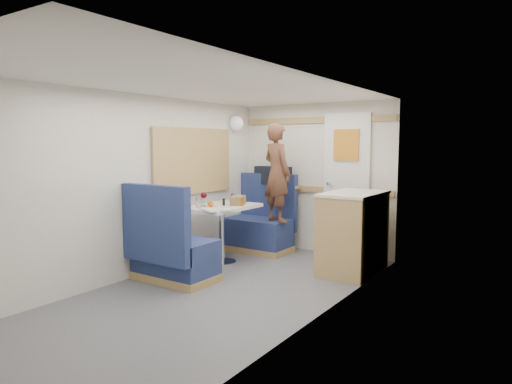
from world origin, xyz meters
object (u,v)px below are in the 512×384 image
Objects in this scene: bench_far at (260,229)px; bread_loaf at (238,200)px; cheese_block at (212,203)px; bench_near at (171,254)px; tumbler_left at (199,202)px; wine_glass at (204,196)px; dome_light at (236,123)px; orange_fruit at (211,204)px; beer_glass at (241,202)px; person at (277,173)px; tumbler_mid at (233,198)px; pepper_grinder at (224,202)px; dinette_table at (221,218)px; tray at (218,209)px; galley_counter at (353,232)px; duffel_bag at (273,175)px.

bench_far is 4.07× the size of bread_loaf.
bench_near is at bearing -87.54° from cheese_block.
tumbler_left is (-0.13, 0.61, 0.48)m from bench_near.
bench_near reaches higher than wine_glass.
bread_loaf is (0.16, 0.30, 0.02)m from cheese_block.
bench_near is at bearing -77.18° from dome_light.
cheese_block is 0.96× the size of tumbler_left.
orange_fruit is 0.41m from beer_glass.
person is at bearing -7.76° from dome_light.
bench_far is 0.69m from tumbler_mid.
cheese_block is at bearing 92.46° from bench_near.
bench_near is 1.10m from beer_glass.
person reaches higher than wine_glass.
bench_near is at bearing -91.68° from pepper_grinder.
orange_fruit is 0.26× the size of bread_loaf.
bench_far is 0.82× the size of person.
dinette_table is 2.65× the size of tray.
bench_far is at bearing 91.75° from pepper_grinder.
galley_counter reaches higher than orange_fruit.
beer_glass is at bearing -63.76° from duffel_bag.
galley_counter is 1.60m from tumbler_mid.
duffel_bag reaches higher than bench_far.
duffel_bag is 2.01× the size of bread_loaf.
bread_loaf is (0.10, 0.16, 0.01)m from pepper_grinder.
tumbler_mid is (-0.09, 0.38, 0.21)m from dinette_table.
pepper_grinder is (0.17, 0.17, -0.08)m from wine_glass.
dome_light reaches higher than cheese_block.
pepper_grinder is at bearing -74.67° from duffel_bag.
bench_near is 1.14× the size of galley_counter.
bread_loaf reaches higher than pepper_grinder.
bench_near reaches higher than tray.
person is at bearing 78.32° from bench_near.
tray is 4.02× the size of pepper_grinder.
dome_light is 0.89m from duffel_bag.
bench_far is 1.73m from bench_near.
duffel_bag is at bearing 88.75° from bench_near.
bench_far reaches higher than tray.
cheese_block is (-1.50, -0.68, 0.29)m from galley_counter.
tumbler_left is 1.08× the size of beer_glass.
dinette_table is at bearing 76.13° from cheese_block.
tumbler_left reaches higher than orange_fruit.
bench_near is at bearing 100.20° from person.
cheese_block is (0.36, -0.98, -0.99)m from dome_light.
wine_glass is (-0.48, -0.90, -0.24)m from person.
beer_glass is at bearing 43.07° from cheese_block.
pepper_grinder is at bearing -159.74° from galley_counter.
tumbler_left is (0.26, -1.10, -0.97)m from dome_light.
bench_near reaches higher than beer_glass.
tray is 3.17× the size of cheese_block.
tumbler_left is at bearing -82.62° from wine_glass.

